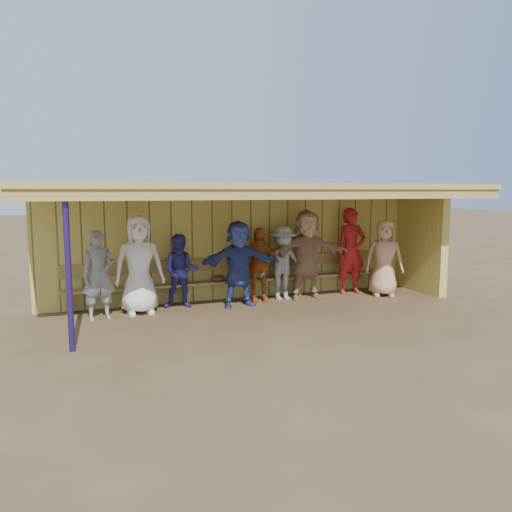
{
  "coord_description": "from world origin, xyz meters",
  "views": [
    {
      "loc": [
        -3.59,
        -9.09,
        2.38
      ],
      "look_at": [
        0.0,
        0.35,
        1.05
      ],
      "focal_mm": 35.0,
      "sensor_mm": 36.0,
      "label": 1
    }
  ],
  "objects_px": {
    "player_c": "(181,271)",
    "player_h": "(384,258)",
    "player_f": "(307,254)",
    "player_g": "(351,251)",
    "player_a": "(99,275)",
    "player_d": "(258,264)",
    "player_b": "(139,265)",
    "player_e": "(283,263)",
    "player_extra": "(239,264)",
    "bench": "(244,275)"
  },
  "relations": [
    {
      "from": "player_b",
      "to": "player_d",
      "type": "bearing_deg",
      "value": 3.87
    },
    {
      "from": "player_extra",
      "to": "player_a",
      "type": "bearing_deg",
      "value": -177.17
    },
    {
      "from": "player_e",
      "to": "player_a",
      "type": "bearing_deg",
      "value": -170.72
    },
    {
      "from": "bench",
      "to": "player_b",
      "type": "bearing_deg",
      "value": -166.84
    },
    {
      "from": "player_c",
      "to": "player_e",
      "type": "height_order",
      "value": "player_e"
    },
    {
      "from": "player_c",
      "to": "bench",
      "type": "relative_size",
      "value": 0.2
    },
    {
      "from": "player_c",
      "to": "player_f",
      "type": "distance_m",
      "value": 2.8
    },
    {
      "from": "player_e",
      "to": "player_c",
      "type": "bearing_deg",
      "value": -177.65
    },
    {
      "from": "player_a",
      "to": "player_h",
      "type": "xyz_separation_m",
      "value": [
        6.16,
        -0.09,
        0.03
      ]
    },
    {
      "from": "player_a",
      "to": "bench",
      "type": "height_order",
      "value": "player_a"
    },
    {
      "from": "player_a",
      "to": "player_c",
      "type": "relative_size",
      "value": 1.11
    },
    {
      "from": "player_f",
      "to": "player_g",
      "type": "height_order",
      "value": "player_g"
    },
    {
      "from": "player_a",
      "to": "player_g",
      "type": "bearing_deg",
      "value": -5.62
    },
    {
      "from": "player_a",
      "to": "player_d",
      "type": "relative_size",
      "value": 1.04
    },
    {
      "from": "player_a",
      "to": "player_g",
      "type": "xyz_separation_m",
      "value": [
        5.61,
        0.42,
        0.16
      ]
    },
    {
      "from": "player_a",
      "to": "player_b",
      "type": "xyz_separation_m",
      "value": [
        0.76,
        0.19,
        0.13
      ]
    },
    {
      "from": "player_h",
      "to": "player_extra",
      "type": "relative_size",
      "value": 0.98
    },
    {
      "from": "player_e",
      "to": "player_h",
      "type": "relative_size",
      "value": 0.95
    },
    {
      "from": "player_c",
      "to": "player_h",
      "type": "bearing_deg",
      "value": 7.97
    },
    {
      "from": "player_e",
      "to": "player_f",
      "type": "distance_m",
      "value": 0.58
    },
    {
      "from": "player_f",
      "to": "bench",
      "type": "distance_m",
      "value": 1.47
    },
    {
      "from": "player_c",
      "to": "player_f",
      "type": "relative_size",
      "value": 0.76
    },
    {
      "from": "player_g",
      "to": "player_h",
      "type": "bearing_deg",
      "value": -42.06
    },
    {
      "from": "player_c",
      "to": "player_d",
      "type": "xyz_separation_m",
      "value": [
        1.69,
        0.0,
        0.05
      ]
    },
    {
      "from": "player_c",
      "to": "player_d",
      "type": "height_order",
      "value": "player_d"
    },
    {
      "from": "bench",
      "to": "player_f",
      "type": "bearing_deg",
      "value": -18.31
    },
    {
      "from": "player_b",
      "to": "player_extra",
      "type": "bearing_deg",
      "value": -3.49
    },
    {
      "from": "player_a",
      "to": "player_d",
      "type": "height_order",
      "value": "player_a"
    },
    {
      "from": "player_f",
      "to": "player_extra",
      "type": "relative_size",
      "value": 1.11
    },
    {
      "from": "player_b",
      "to": "player_d",
      "type": "relative_size",
      "value": 1.2
    },
    {
      "from": "player_b",
      "to": "player_extra",
      "type": "relative_size",
      "value": 1.08
    },
    {
      "from": "player_f",
      "to": "player_extra",
      "type": "distance_m",
      "value": 1.66
    },
    {
      "from": "player_b",
      "to": "player_h",
      "type": "bearing_deg",
      "value": -4.38
    },
    {
      "from": "player_d",
      "to": "player_f",
      "type": "bearing_deg",
      "value": -0.8
    },
    {
      "from": "player_b",
      "to": "player_e",
      "type": "distance_m",
      "value": 3.11
    },
    {
      "from": "player_c",
      "to": "player_f",
      "type": "height_order",
      "value": "player_f"
    },
    {
      "from": "player_b",
      "to": "player_c",
      "type": "relative_size",
      "value": 1.28
    },
    {
      "from": "player_c",
      "to": "player_h",
      "type": "xyz_separation_m",
      "value": [
        4.54,
        -0.51,
        0.11
      ]
    },
    {
      "from": "player_c",
      "to": "player_h",
      "type": "height_order",
      "value": "player_h"
    },
    {
      "from": "player_f",
      "to": "player_a",
      "type": "bearing_deg",
      "value": -173.32
    },
    {
      "from": "player_h",
      "to": "player_e",
      "type": "bearing_deg",
      "value": -166.91
    },
    {
      "from": "player_g",
      "to": "player_e",
      "type": "bearing_deg",
      "value": -177.02
    },
    {
      "from": "player_b",
      "to": "player_h",
      "type": "xyz_separation_m",
      "value": [
        5.4,
        -0.28,
        -0.09
      ]
    },
    {
      "from": "player_f",
      "to": "player_h",
      "type": "bearing_deg",
      "value": -9.33
    },
    {
      "from": "player_a",
      "to": "player_f",
      "type": "height_order",
      "value": "player_f"
    },
    {
      "from": "bench",
      "to": "player_h",
      "type": "bearing_deg",
      "value": -14.9
    },
    {
      "from": "player_c",
      "to": "bench",
      "type": "xyz_separation_m",
      "value": [
        1.46,
        0.31,
        -0.22
      ]
    },
    {
      "from": "player_f",
      "to": "bench",
      "type": "bearing_deg",
      "value": 164.6
    },
    {
      "from": "player_h",
      "to": "bench",
      "type": "bearing_deg",
      "value": -170.64
    },
    {
      "from": "player_a",
      "to": "bench",
      "type": "distance_m",
      "value": 3.18
    }
  ]
}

